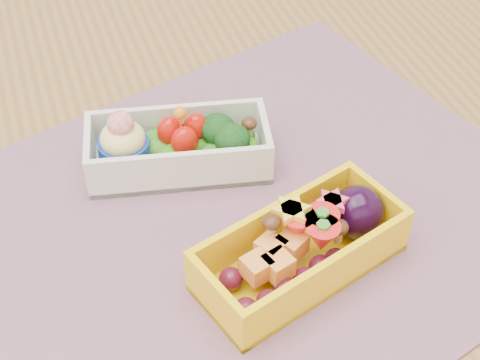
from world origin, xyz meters
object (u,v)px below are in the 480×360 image
object	(u,v)px
bento_yellow	(304,247)
placemat	(233,223)
table	(218,310)
bento_white	(177,147)

from	to	relation	value
bento_yellow	placemat	bearing A→B (deg)	102.22
table	bento_yellow	world-z (taller)	bento_yellow
bento_white	table	bearing A→B (deg)	-73.25
placemat	bento_white	bearing A→B (deg)	106.69
placemat	bento_yellow	xyz separation A→B (m)	(0.03, -0.06, 0.02)
table	bento_white	distance (m)	0.15
table	bento_yellow	bearing A→B (deg)	-47.55
table	placemat	bearing A→B (deg)	16.70
placemat	bento_white	xyz separation A→B (m)	(-0.02, 0.07, 0.02)
table	bento_white	xyz separation A→B (m)	(-0.01, 0.08, 0.12)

